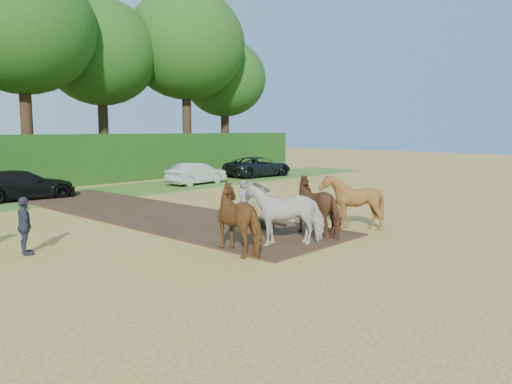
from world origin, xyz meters
TOP-DOWN VIEW (x-y plane):
  - ground at (0.00, 0.00)m, footprint 120.00×120.00m
  - earth_strip at (1.50, 7.00)m, footprint 4.50×17.00m
  - grass_verge at (0.00, 14.00)m, footprint 50.00×5.00m
  - spectator_far at (-4.56, 3.88)m, footprint 0.61×0.98m
  - plough_team at (1.93, -0.27)m, footprint 6.29×4.38m
  - parked_cars at (0.02, 14.05)m, footprint 36.57×2.95m

SIDE VIEW (x-z plane):
  - ground at x=0.00m, z-range 0.00..0.00m
  - grass_verge at x=0.00m, z-range 0.00..0.03m
  - earth_strip at x=1.50m, z-range 0.00..0.05m
  - parked_cars at x=0.02m, z-range -0.02..1.39m
  - spectator_far at x=-4.56m, z-range 0.00..1.55m
  - plough_team at x=1.93m, z-range -0.01..1.84m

